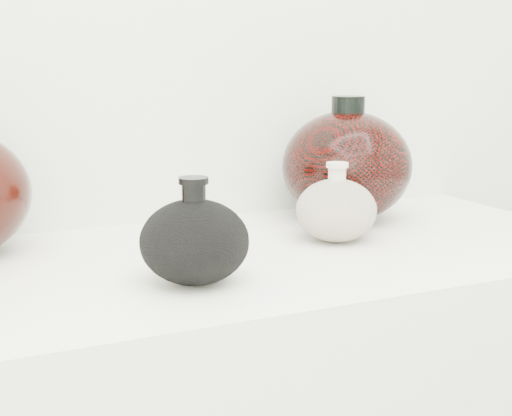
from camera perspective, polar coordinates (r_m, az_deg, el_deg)
name	(u,v)px	position (r m, az deg, el deg)	size (l,w,h in m)	color
black_gourd_vase	(195,241)	(0.88, -4.94, -2.63)	(0.14, 0.14, 0.13)	black
cream_gourd_vase	(336,210)	(1.09, 6.44, -0.13)	(0.16, 0.16, 0.12)	beige
right_round_pot	(347,165)	(1.23, 7.26, 3.40)	(0.26, 0.26, 0.21)	black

